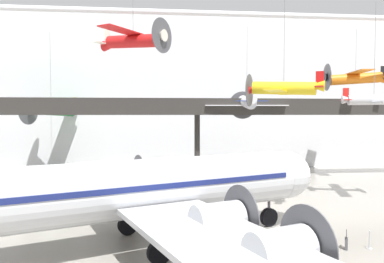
% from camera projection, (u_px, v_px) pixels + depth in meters
% --- Properties ---
extents(ground_plane, '(260.00, 260.00, 0.00)m').
position_uv_depth(ground_plane, '(253.00, 258.00, 20.72)').
color(ground_plane, gray).
extents(hangar_back_wall, '(140.00, 3.00, 22.27)m').
position_uv_depth(hangar_back_wall, '(190.00, 93.00, 55.66)').
color(hangar_back_wall, silver).
rests_on(hangar_back_wall, ground).
extents(mezzanine_walkway, '(110.00, 3.20, 9.87)m').
position_uv_depth(mezzanine_walkway, '(198.00, 112.00, 45.91)').
color(mezzanine_walkway, '#2D2B28').
rests_on(mezzanine_walkway, ground).
extents(ceiling_truss_beam, '(120.00, 0.60, 0.60)m').
position_uv_depth(ceiling_truss_beam, '(204.00, 13.00, 39.84)').
color(ceiling_truss_beam, silver).
extents(airliner_silver_main, '(25.66, 30.01, 10.14)m').
position_uv_depth(airliner_silver_main, '(135.00, 190.00, 21.95)').
color(airliner_silver_main, silver).
rests_on(airliner_silver_main, ground).
extents(suspended_plane_white_twin, '(9.96, 8.13, 10.91)m').
position_uv_depth(suspended_plane_white_twin, '(247.00, 102.00, 44.32)').
color(suspended_plane_white_twin, silver).
extents(suspended_plane_green_biplane, '(8.34, 9.51, 11.62)m').
position_uv_depth(suspended_plane_green_biplane, '(51.00, 110.00, 47.30)').
color(suspended_plane_green_biplane, '#1E6B33').
extents(suspended_plane_silver_racer, '(5.75, 6.85, 10.19)m').
position_uv_depth(suspended_plane_silver_racer, '(374.00, 100.00, 34.63)').
color(suspended_plane_silver_racer, silver).
extents(suspended_plane_yellow_lowwing, '(6.46, 7.26, 9.69)m').
position_uv_depth(suspended_plane_yellow_lowwing, '(284.00, 88.00, 30.13)').
color(suspended_plane_yellow_lowwing, yellow).
extents(suspended_plane_red_highwing, '(6.90, 7.47, 5.35)m').
position_uv_depth(suspended_plane_red_highwing, '(133.00, 41.00, 32.73)').
color(suspended_plane_red_highwing, red).
extents(suspended_plane_orange_highwing, '(7.80, 9.50, 7.53)m').
position_uv_depth(suspended_plane_orange_highwing, '(356.00, 78.00, 46.27)').
color(suspended_plane_orange_highwing, orange).
extents(stanchion_barrier, '(0.36, 0.36, 1.08)m').
position_uv_depth(stanchion_barrier, '(369.00, 243.00, 22.16)').
color(stanchion_barrier, '#B2B5BA').
rests_on(stanchion_barrier, ground).
extents(info_sign_pedestal, '(0.41, 0.70, 1.24)m').
position_uv_depth(info_sign_pedestal, '(346.00, 242.00, 22.02)').
color(info_sign_pedestal, '#4C4C51').
rests_on(info_sign_pedestal, ground).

